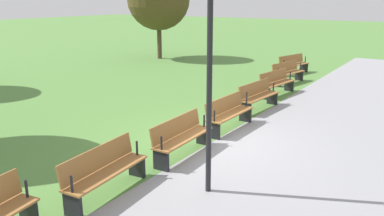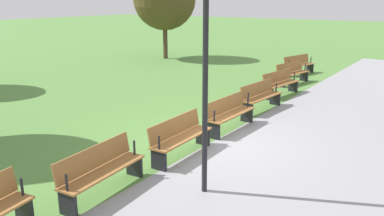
{
  "view_description": "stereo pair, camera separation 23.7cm",
  "coord_description": "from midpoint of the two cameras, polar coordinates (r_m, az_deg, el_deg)",
  "views": [
    {
      "loc": [
        8.01,
        4.68,
        3.47
      ],
      "look_at": [
        -0.0,
        -0.54,
        0.8
      ],
      "focal_mm": 36.68,
      "sensor_mm": 36.0,
      "label": 1
    },
    {
      "loc": [
        7.88,
        4.88,
        3.47
      ],
      "look_at": [
        -0.0,
        -0.54,
        0.8
      ],
      "focal_mm": 36.68,
      "sensor_mm": 36.0,
      "label": 2
    }
  ],
  "objects": [
    {
      "name": "bench_5",
      "position": [
        8.89,
        -1.0,
        -4.08
      ],
      "size": [
        1.9,
        0.53,
        0.89
      ],
      "rotation": [
        0.0,
        0.0,
        0.03
      ],
      "color": "#996633",
      "rests_on": "ground"
    },
    {
      "name": "bench_1",
      "position": [
        17.09,
        14.71,
        5.01
      ],
      "size": [
        1.95,
        0.84,
        0.89
      ],
      "rotation": [
        0.0,
        0.0,
        -0.2
      ],
      "color": "#996633",
      "rests_on": "ground"
    },
    {
      "name": "path_paving",
      "position": [
        8.92,
        18.43,
        -8.14
      ],
      "size": [
        34.69,
        5.28,
        0.01
      ],
      "primitive_type": "cube",
      "color": "#939399",
      "rests_on": "ground"
    },
    {
      "name": "ground_plane",
      "position": [
        9.9,
        3.25,
        -4.94
      ],
      "size": [
        120.0,
        120.0,
        0.0
      ],
      "primitive_type": "plane",
      "color": "#54843D"
    },
    {
      "name": "lamp_post",
      "position": [
        6.69,
        3.02,
        9.81
      ],
      "size": [
        0.32,
        0.32,
        4.02
      ],
      "color": "black",
      "rests_on": "ground"
    },
    {
      "name": "bench_0",
      "position": [
        19.31,
        15.56,
        6.13
      ],
      "size": [
        1.95,
        0.94,
        0.89
      ],
      "rotation": [
        0.0,
        0.0,
        -0.26
      ],
      "color": "#996633",
      "rests_on": "ground"
    },
    {
      "name": "bench_3",
      "position": [
        12.76,
        10.44,
        1.78
      ],
      "size": [
        1.93,
        0.63,
        0.89
      ],
      "rotation": [
        0.0,
        0.0,
        -0.09
      ],
      "color": "#996633",
      "rests_on": "ground"
    },
    {
      "name": "bench_2",
      "position": [
        14.89,
        13.12,
        3.61
      ],
      "size": [
        1.94,
        0.74,
        0.89
      ],
      "rotation": [
        0.0,
        0.0,
        -0.14
      ],
      "color": "#996633",
      "rests_on": "ground"
    },
    {
      "name": "bench_6",
      "position": [
        7.39,
        -12.23,
        -8.69
      ],
      "size": [
        1.93,
        0.63,
        0.89
      ],
      "rotation": [
        0.0,
        0.0,
        0.09
      ],
      "color": "#996633",
      "rests_on": "ground"
    },
    {
      "name": "bench_4",
      "position": [
        10.73,
        6.06,
        -0.68
      ],
      "size": [
        1.9,
        0.53,
        0.89
      ],
      "rotation": [
        0.0,
        0.0,
        -0.03
      ],
      "color": "#996633",
      "rests_on": "ground"
    }
  ]
}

